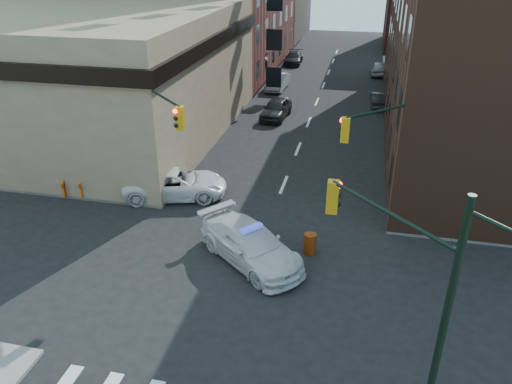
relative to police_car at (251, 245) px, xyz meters
The scene contains 24 objects.
ground 1.97m from the police_car, 85.95° to the right, with size 140.00×140.00×0.00m, color black.
sidewalk_nw 38.52m from the police_car, 126.44° to the left, with size 34.00×54.50×0.15m, color gray.
bank_building 22.70m from the police_car, 138.87° to the left, with size 22.00×22.00×9.00m, color tan.
commercial_row_ne 25.30m from the police_car, 57.67° to the left, with size 14.00×34.00×14.00m, color #4D2B1F.
filler_ne 58.21m from the police_car, 75.90° to the left, with size 16.00×16.00×12.00m, color #58251C.
signal_pole_se 10.26m from the police_car, 49.79° to the right, with size 5.40×5.27×8.00m.
signal_pole_nw 7.60m from the police_car, 148.06° to the left, with size 3.58×3.67×8.00m.
signal_pole_ne 7.78m from the police_car, 31.03° to the left, with size 3.67×3.58×8.00m.
tree_ne_near 25.54m from the police_car, 72.53° to the left, with size 3.00×3.00×4.85m.
tree_ne_far 33.23m from the police_car, 76.69° to the left, with size 3.00×3.00×4.85m.
police_car is the anchor object (origin of this frame).
pickup 7.82m from the police_car, 136.55° to the left, with size 2.69×5.83×1.62m, color white.
parked_car_wnear 20.98m from the police_car, 97.39° to the left, with size 1.88×4.66×1.59m, color black.
parked_car_wfar 30.02m from the police_car, 98.04° to the left, with size 1.61×4.61×1.52m, color #92959A.
parked_car_wdeep 41.88m from the police_car, 96.05° to the left, with size 1.94×4.77×1.38m, color black.
parked_car_enear 26.49m from the police_car, 77.74° to the left, with size 1.37×3.94×1.30m, color black.
parked_car_efar 38.52m from the police_car, 81.60° to the left, with size 1.70×4.23×1.44m, color #9B9DA3.
pedestrian_a 12.27m from the police_car, 147.50° to the left, with size 0.72×0.47×1.98m, color black.
pedestrian_b 12.12m from the police_car, 159.33° to the left, with size 0.76×0.59×1.57m, color black.
pedestrian_c 13.77m from the police_car, 154.96° to the left, with size 1.17×0.49×1.99m, color #1F262E.
barrel_road 2.85m from the police_car, 24.40° to the left, with size 0.58×0.58×1.04m, color red.
barrel_bank 7.97m from the police_car, 132.44° to the left, with size 0.58×0.58×1.03m, color red.
barricade_nw_a 11.21m from the police_car, 146.76° to the left, with size 1.28×0.64×0.96m, color #C84509, non-canonical shape.
barricade_nw_b 11.88m from the police_car, 160.67° to the left, with size 1.36×0.68×1.02m, color red, non-canonical shape.
Camera 1 is at (4.29, -16.85, 13.11)m, focal length 35.00 mm.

